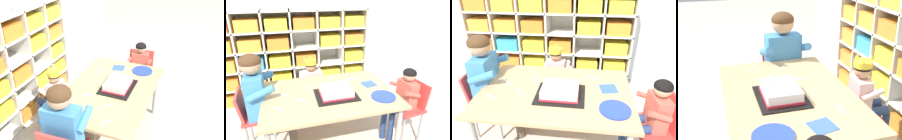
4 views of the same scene
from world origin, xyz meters
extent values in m
cube|color=silver|center=(-1.35, 1.18, 0.66)|extent=(0.02, 0.37, 1.31)
cube|color=silver|center=(-1.00, 1.18, 0.66)|extent=(0.02, 0.37, 1.31)
cube|color=silver|center=(-0.64, 1.18, 0.66)|extent=(0.02, 0.37, 1.31)
cube|color=silver|center=(-0.28, 1.18, 0.01)|extent=(2.16, 0.37, 0.02)
cube|color=orange|center=(-1.17, 1.16, 0.10)|extent=(0.28, 0.30, 0.15)
cube|color=teal|center=(-0.82, 1.16, 0.10)|extent=(0.28, 0.30, 0.15)
cube|color=orange|center=(-1.17, 1.16, 0.36)|extent=(0.28, 0.30, 0.15)
cube|color=orange|center=(-0.82, 1.16, 0.36)|extent=(0.28, 0.30, 0.15)
cube|color=yellow|center=(-0.46, 1.16, 0.36)|extent=(0.28, 0.30, 0.15)
cube|color=orange|center=(-1.17, 1.16, 0.61)|extent=(0.28, 0.30, 0.15)
cube|color=teal|center=(-0.82, 1.16, 0.61)|extent=(0.28, 0.30, 0.15)
cube|color=yellow|center=(-0.46, 1.16, 0.61)|extent=(0.28, 0.30, 0.15)
cube|color=orange|center=(-1.17, 1.16, 0.87)|extent=(0.28, 0.30, 0.15)
cube|color=orange|center=(-0.82, 1.16, 0.87)|extent=(0.28, 0.30, 0.15)
cube|color=orange|center=(-0.46, 1.16, 0.87)|extent=(0.28, 0.30, 0.15)
cube|color=tan|center=(0.00, 0.00, 0.62)|extent=(1.25, 0.85, 0.03)
cylinder|color=#9E9993|center=(-0.56, -0.36, 0.30)|extent=(0.04, 0.04, 0.61)
cylinder|color=#9E9993|center=(-0.56, 0.36, 0.30)|extent=(0.04, 0.04, 0.61)
cube|color=red|center=(-0.09, 0.59, 0.32)|extent=(0.36, 0.32, 0.03)
cube|color=red|center=(-0.11, 0.46, 0.46)|extent=(0.31, 0.09, 0.26)
cylinder|color=gray|center=(0.05, 0.70, 0.15)|extent=(0.02, 0.02, 0.31)
cylinder|color=gray|center=(-0.22, 0.72, 0.15)|extent=(0.02, 0.02, 0.31)
cylinder|color=gray|center=(-0.24, 0.49, 0.15)|extent=(0.02, 0.02, 0.31)
cube|color=beige|center=(-0.09, 0.60, 0.48)|extent=(0.22, 0.13, 0.29)
sphere|color=tan|center=(-0.09, 0.60, 0.69)|extent=(0.13, 0.13, 0.13)
ellipsoid|color=black|center=(-0.09, 0.60, 0.71)|extent=(0.14, 0.14, 0.10)
cylinder|color=yellow|center=(-0.09, 0.60, 0.74)|extent=(0.14, 0.14, 0.05)
cone|color=yellow|center=(-0.09, 0.66, 0.79)|extent=(0.04, 0.04, 0.04)
cone|color=yellow|center=(-0.04, 0.57, 0.79)|extent=(0.04, 0.04, 0.04)
cone|color=yellow|center=(-0.15, 0.58, 0.79)|extent=(0.04, 0.04, 0.04)
cylinder|color=navy|center=(-0.02, 0.70, 0.36)|extent=(0.09, 0.22, 0.07)
cylinder|color=navy|center=(-0.15, 0.71, 0.36)|extent=(0.09, 0.22, 0.07)
cylinder|color=navy|center=(-0.01, 0.81, 0.16)|extent=(0.06, 0.06, 0.33)
cylinder|color=navy|center=(-0.14, 0.82, 0.16)|extent=(0.06, 0.06, 0.33)
cylinder|color=beige|center=(0.03, 0.64, 0.54)|extent=(0.06, 0.18, 0.10)
cylinder|color=beige|center=(-0.22, 0.66, 0.54)|extent=(0.06, 0.18, 0.10)
cube|color=red|center=(-0.68, 0.14, 0.42)|extent=(0.32, 0.35, 0.03)
cube|color=red|center=(-0.82, 0.14, 0.56)|extent=(0.08, 0.31, 0.26)
cylinder|color=gray|center=(-0.56, 0.01, 0.20)|extent=(0.02, 0.02, 0.40)
cylinder|color=gray|center=(-0.57, 0.29, 0.20)|extent=(0.02, 0.02, 0.40)
cylinder|color=gray|center=(-0.80, 0.00, 0.20)|extent=(0.02, 0.02, 0.40)
cylinder|color=gray|center=(-0.81, 0.27, 0.20)|extent=(0.02, 0.02, 0.40)
cube|color=#3D7FBC|center=(-0.68, 0.14, 0.63)|extent=(0.18, 0.31, 0.42)
sphere|color=tan|center=(-0.68, 0.14, 0.94)|extent=(0.19, 0.19, 0.19)
ellipsoid|color=#472D19|center=(-0.68, 0.14, 0.97)|extent=(0.19, 0.19, 0.14)
cylinder|color=brown|center=(-0.53, 0.06, 0.45)|extent=(0.31, 0.12, 0.10)
cylinder|color=brown|center=(-0.54, 0.24, 0.45)|extent=(0.31, 0.12, 0.10)
cylinder|color=brown|center=(-0.38, 0.07, 0.21)|extent=(0.08, 0.08, 0.42)
cylinder|color=brown|center=(-0.39, 0.25, 0.21)|extent=(0.08, 0.08, 0.42)
cylinder|color=#3D7FBC|center=(-0.61, -0.02, 0.73)|extent=(0.25, 0.08, 0.14)
cylinder|color=#3D7FBC|center=(-0.63, 0.32, 0.73)|extent=(0.25, 0.08, 0.14)
cube|color=black|center=(0.05, -0.06, 0.64)|extent=(0.39, 0.32, 0.01)
cube|color=white|center=(0.05, -0.06, 0.68)|extent=(0.28, 0.23, 0.07)
cube|color=red|center=(0.05, -0.06, 0.65)|extent=(0.30, 0.24, 0.02)
cylinder|color=#4CB2E5|center=(-0.02, -0.12, 0.73)|extent=(0.01, 0.01, 0.04)
cylinder|color=#233DA3|center=(0.47, -0.21, 0.64)|extent=(0.23, 0.23, 0.01)
cube|color=#3356B7|center=(0.44, 0.07, 0.63)|extent=(0.16, 0.16, 0.00)
cube|color=white|center=(-0.43, 0.06, 0.63)|extent=(0.09, 0.07, 0.00)
cube|color=white|center=(-0.48, 0.11, 0.63)|extent=(0.04, 0.04, 0.00)
cube|color=white|center=(-0.27, -0.09, 0.63)|extent=(0.07, 0.08, 0.00)
cube|color=white|center=(-0.32, -0.04, 0.63)|extent=(0.04, 0.04, 0.00)
cube|color=white|center=(-0.18, 0.13, 0.63)|extent=(0.02, 0.10, 0.00)
cube|color=white|center=(-0.19, 0.19, 0.63)|extent=(0.02, 0.04, 0.00)
cube|color=white|center=(-0.51, -0.14, 0.63)|extent=(0.08, 0.06, 0.00)
cube|color=white|center=(-0.45, -0.18, 0.63)|extent=(0.04, 0.04, 0.00)
cube|color=white|center=(0.28, 0.25, 0.63)|extent=(0.09, 0.02, 0.00)
cube|color=white|center=(0.34, 0.25, 0.63)|extent=(0.04, 0.02, 0.00)
camera|label=1|loc=(-1.96, -0.79, 2.04)|focal=39.66mm
camera|label=2|loc=(-0.36, -1.63, 1.56)|focal=31.43mm
camera|label=3|loc=(0.24, -1.38, 1.54)|focal=31.91mm
camera|label=4|loc=(1.70, -0.47, 1.53)|focal=47.07mm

